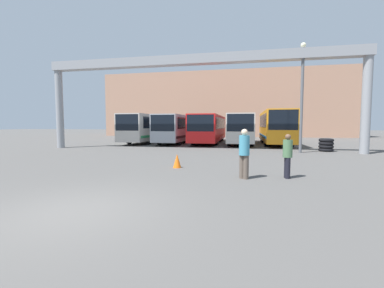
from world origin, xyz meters
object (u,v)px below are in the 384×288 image
(bus_slot_0, at_px, (151,127))
(bus_slot_3, at_px, (241,127))
(bus_slot_1, at_px, (177,127))
(lamp_post, at_px, (302,93))
(bus_slot_2, at_px, (209,127))
(traffic_cone, at_px, (177,161))
(tire_stack, at_px, (326,145))
(pedestrian_mid_right, at_px, (288,155))
(bus_slot_4, at_px, (275,126))
(pedestrian_near_left, at_px, (244,152))

(bus_slot_0, xyz_separation_m, bus_slot_3, (10.29, -1.07, -0.04))
(bus_slot_1, relative_size, lamp_post, 1.32)
(bus_slot_2, height_order, bus_slot_3, bus_slot_3)
(bus_slot_0, bearing_deg, lamp_post, -31.42)
(traffic_cone, height_order, tire_stack, tire_stack)
(pedestrian_mid_right, distance_m, lamp_post, 10.18)
(bus_slot_1, distance_m, bus_slot_4, 10.30)
(bus_slot_1, xyz_separation_m, pedestrian_mid_right, (8.78, -17.07, -0.85))
(bus_slot_2, relative_size, bus_slot_4, 1.10)
(bus_slot_3, relative_size, pedestrian_near_left, 5.59)
(bus_slot_0, distance_m, bus_slot_2, 6.86)
(pedestrian_near_left, bearing_deg, traffic_cone, -176.48)
(lamp_post, bearing_deg, tire_stack, 34.09)
(bus_slot_1, xyz_separation_m, bus_slot_3, (6.86, 0.08, 0.01))
(traffic_cone, relative_size, tire_stack, 0.61)
(bus_slot_0, relative_size, traffic_cone, 19.36)
(lamp_post, bearing_deg, pedestrian_near_left, -111.74)
(bus_slot_0, relative_size, bus_slot_3, 1.21)
(tire_stack, bearing_deg, bus_slot_1, 154.44)
(bus_slot_2, relative_size, pedestrian_mid_right, 7.23)
(bus_slot_2, height_order, pedestrian_mid_right, bus_slot_2)
(bus_slot_3, distance_m, tire_stack, 9.09)
(bus_slot_1, bearing_deg, traffic_cone, -75.02)
(tire_stack, bearing_deg, pedestrian_near_left, -118.18)
(bus_slot_2, bearing_deg, pedestrian_near_left, -78.37)
(bus_slot_2, xyz_separation_m, traffic_cone, (0.75, -16.54, -1.40))
(bus_slot_0, height_order, bus_slot_4, bus_slot_4)
(bus_slot_0, xyz_separation_m, pedestrian_mid_right, (12.21, -18.22, -0.90))
(bus_slot_4, bearing_deg, bus_slot_2, 175.59)
(pedestrian_near_left, bearing_deg, tire_stack, 96.67)
(lamp_post, bearing_deg, pedestrian_mid_right, -103.94)
(traffic_cone, xyz_separation_m, tire_stack, (9.01, 9.32, 0.16))
(bus_slot_0, distance_m, pedestrian_near_left, 21.47)
(tire_stack, bearing_deg, bus_slot_2, 143.55)
(bus_slot_1, height_order, bus_slot_2, bus_slot_1)
(bus_slot_0, bearing_deg, bus_slot_3, -5.93)
(bus_slot_4, bearing_deg, bus_slot_3, -175.11)
(pedestrian_near_left, bearing_deg, bus_slot_3, 126.00)
(bus_slot_4, bearing_deg, pedestrian_mid_right, -94.94)
(bus_slot_0, xyz_separation_m, tire_stack, (16.63, -7.46, -1.29))
(pedestrian_mid_right, bearing_deg, bus_slot_1, -159.69)
(bus_slot_0, xyz_separation_m, lamp_post, (14.53, -8.88, 2.40))
(bus_slot_1, height_order, lamp_post, lamp_post)
(tire_stack, relative_size, lamp_post, 0.14)
(pedestrian_near_left, distance_m, lamp_post, 10.98)
(bus_slot_1, relative_size, pedestrian_near_left, 5.50)
(bus_slot_3, height_order, tire_stack, bus_slot_3)
(bus_slot_4, distance_m, lamp_post, 8.45)
(pedestrian_near_left, xyz_separation_m, traffic_cone, (-3.03, 1.84, -0.65))
(bus_slot_0, distance_m, tire_stack, 18.27)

